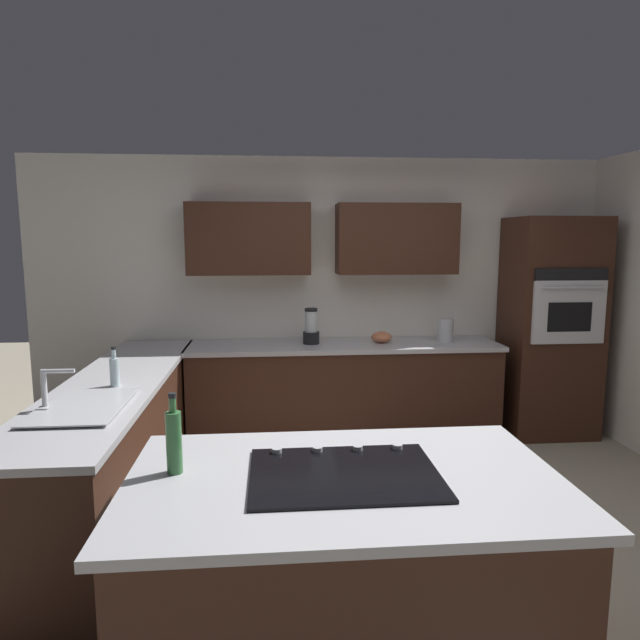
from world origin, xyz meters
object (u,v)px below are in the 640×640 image
object	(u,v)px
mixing_bowl	(381,337)
dish_soap_bottle	(115,371)
oil_bottle	(174,440)
sink_unit	(81,406)
wall_oven	(550,327)
cooktop	(344,473)
blender	(311,329)
kettle	(445,330)

from	to	relation	value
mixing_bowl	dish_soap_bottle	distance (m)	2.43
oil_bottle	sink_unit	bearing A→B (deg)	-53.67
wall_oven	cooktop	size ratio (longest dim) A/B	2.69
cooktop	blender	size ratio (longest dim) A/B	2.34
kettle	oil_bottle	distance (m)	3.41
blender	mixing_bowl	distance (m)	0.66
kettle	dish_soap_bottle	world-z (taller)	dish_soap_bottle
blender	kettle	world-z (taller)	blender
oil_bottle	dish_soap_bottle	bearing A→B (deg)	-66.19
wall_oven	blender	bearing A→B (deg)	-0.68
mixing_bowl	oil_bottle	world-z (taller)	oil_bottle
wall_oven	mixing_bowl	bearing A→B (deg)	-0.96
mixing_bowl	cooktop	bearing A→B (deg)	75.83
sink_unit	blender	distance (m)	2.33
dish_soap_bottle	sink_unit	bearing A→B (deg)	83.05
mixing_bowl	oil_bottle	xyz separation A→B (m)	(1.40, 2.75, 0.09)
sink_unit	cooktop	distance (m)	1.69
sink_unit	mixing_bowl	bearing A→B (deg)	-138.55
blender	oil_bottle	xyz separation A→B (m)	(0.75, 2.75, -0.00)
cooktop	mixing_bowl	world-z (taller)	mixing_bowl
oil_bottle	wall_oven	bearing A→B (deg)	-137.74
cooktop	blender	bearing A→B (deg)	-91.34
mixing_bowl	wall_oven	bearing A→B (deg)	179.04
wall_oven	mixing_bowl	size ratio (longest dim) A/B	10.89
cooktop	dish_soap_bottle	xyz separation A→B (m)	(1.30, -1.48, 0.10)
wall_oven	sink_unit	xyz separation A→B (m)	(3.68, 1.81, -0.11)
sink_unit	dish_soap_bottle	bearing A→B (deg)	-96.95
wall_oven	dish_soap_bottle	xyz separation A→B (m)	(3.62, 1.33, -0.02)
dish_soap_bottle	oil_bottle	world-z (taller)	oil_bottle
mixing_bowl	oil_bottle	size ratio (longest dim) A/B	0.56
sink_unit	dish_soap_bottle	world-z (taller)	dish_soap_bottle
sink_unit	blender	world-z (taller)	blender
wall_oven	sink_unit	bearing A→B (deg)	26.19
kettle	oil_bottle	world-z (taller)	oil_bottle
cooktop	mixing_bowl	distance (m)	2.93
cooktop	kettle	xyz separation A→B (m)	(-1.32, -2.84, 0.10)
mixing_bowl	kettle	bearing A→B (deg)	180.00
cooktop	wall_oven	bearing A→B (deg)	-129.49
wall_oven	dish_soap_bottle	distance (m)	3.86
cooktop	kettle	world-z (taller)	kettle
kettle	oil_bottle	xyz separation A→B (m)	(2.00, 2.75, 0.03)
wall_oven	oil_bottle	world-z (taller)	wall_oven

